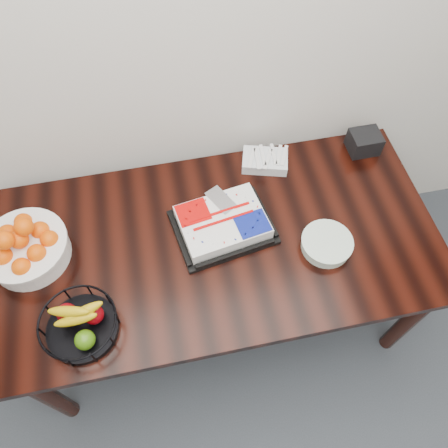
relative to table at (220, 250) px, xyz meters
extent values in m
plane|color=silver|center=(0.00, 0.50, 0.69)|extent=(5.00, 0.00, 5.00)
cube|color=black|center=(0.00, 0.00, 0.07)|extent=(1.80, 0.90, 0.04)
cylinder|color=black|center=(-0.82, -0.37, -0.31)|extent=(0.07, 0.07, 0.71)
cylinder|color=black|center=(-0.82, 0.37, -0.31)|extent=(0.07, 0.07, 0.71)
cylinder|color=black|center=(0.82, -0.37, -0.31)|extent=(0.07, 0.07, 0.71)
cylinder|color=black|center=(0.82, 0.37, -0.31)|extent=(0.07, 0.07, 0.71)
cube|color=black|center=(0.02, 0.05, 0.09)|extent=(0.44, 0.37, 0.02)
cube|color=white|center=(0.02, 0.05, 0.13)|extent=(0.38, 0.31, 0.06)
cube|color=#C30504|center=(-0.08, 0.12, 0.16)|extent=(0.14, 0.13, 0.00)
cube|color=navy|center=(0.12, -0.01, 0.16)|extent=(0.14, 0.13, 0.00)
cube|color=silver|center=(0.05, 0.14, 0.17)|extent=(0.12, 0.15, 0.00)
cylinder|color=white|center=(-0.75, 0.08, 0.14)|extent=(0.31, 0.31, 0.10)
cylinder|color=white|center=(-0.75, 0.08, 0.18)|extent=(0.33, 0.33, 0.01)
cylinder|color=black|center=(-0.56, -0.27, 0.10)|extent=(0.26, 0.26, 0.03)
torus|color=black|center=(-0.56, -0.27, 0.18)|extent=(0.28, 0.28, 0.01)
cylinder|color=white|center=(0.41, -0.12, 0.11)|extent=(0.20, 0.20, 0.04)
cylinder|color=white|center=(0.41, -0.12, 0.13)|extent=(0.21, 0.21, 0.01)
cube|color=silver|center=(0.28, 0.35, 0.11)|extent=(0.23, 0.18, 0.05)
cube|color=black|center=(0.75, 0.35, 0.13)|extent=(0.14, 0.12, 0.10)
camera|label=1|loc=(-0.16, -0.87, 1.64)|focal=35.00mm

